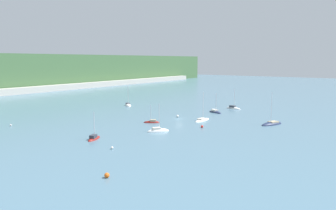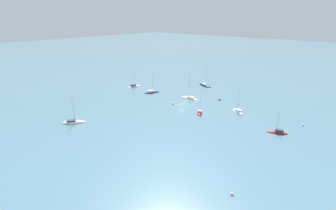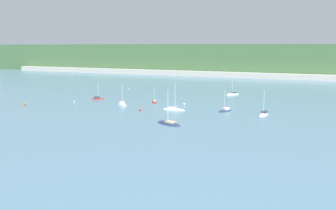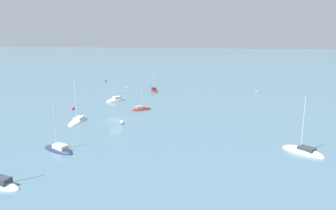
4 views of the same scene
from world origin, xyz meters
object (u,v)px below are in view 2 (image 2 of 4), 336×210
object	(u,v)px
sailboat_5	(238,112)
sailboat_7	(74,123)
sailboat_2	(277,133)
mooring_buoy_0	(232,194)
sailboat_0	(200,113)
sailboat_6	(190,98)
sailboat_3	(152,93)
mooring_buoy_4	(173,103)
sailboat_1	(205,86)
mooring_buoy_1	(220,100)
sailboat_4	(134,87)
mooring_buoy_2	(303,125)

from	to	relation	value
sailboat_5	sailboat_7	xyz separation A→B (m)	(34.26, 41.71, -0.01)
sailboat_2	mooring_buoy_0	world-z (taller)	sailboat_2
sailboat_0	sailboat_6	world-z (taller)	sailboat_6
sailboat_2	sailboat_6	size ratio (longest dim) A/B	0.75
sailboat_6	mooring_buoy_0	xyz separation A→B (m)	(-40.85, 42.69, 0.20)
sailboat_3	mooring_buoy_4	size ratio (longest dim) A/B	9.77
sailboat_1	sailboat_5	xyz separation A→B (m)	(-28.03, 22.67, 0.03)
mooring_buoy_4	mooring_buoy_1	bearing A→B (deg)	-124.63
sailboat_1	sailboat_2	size ratio (longest dim) A/B	1.44
sailboat_1	sailboat_4	world-z (taller)	sailboat_1
mooring_buoy_0	mooring_buoy_4	xyz separation A→B (m)	(41.41, -32.68, 0.13)
sailboat_4	mooring_buoy_1	xyz separation A→B (m)	(-40.43, -7.96, 0.25)
mooring_buoy_0	mooring_buoy_2	size ratio (longest dim) A/B	0.95
sailboat_0	sailboat_1	xyz separation A→B (m)	(18.74, -32.03, -0.04)
sailboat_4	sailboat_3	bearing A→B (deg)	-84.23
sailboat_4	mooring_buoy_4	xyz separation A→B (m)	(-29.66, 7.63, 0.29)
sailboat_3	sailboat_5	xyz separation A→B (m)	(-38.95, -2.12, -0.02)
sailboat_1	sailboat_7	size ratio (longest dim) A/B	1.07
mooring_buoy_1	sailboat_3	bearing A→B (deg)	19.31
sailboat_4	mooring_buoy_0	world-z (taller)	sailboat_4
sailboat_7	mooring_buoy_2	bearing A→B (deg)	-11.48
sailboat_3	sailboat_4	world-z (taller)	sailboat_4
sailboat_7	sailboat_2	bearing A→B (deg)	-16.62
sailboat_2	sailboat_6	xyz separation A→B (m)	(37.82, -9.88, -0.07)
sailboat_3	mooring_buoy_0	distance (m)	69.81
sailboat_6	mooring_buoy_4	size ratio (longest dim) A/B	11.97
sailboat_2	sailboat_7	size ratio (longest dim) A/B	0.74
sailboat_0	sailboat_6	size ratio (longest dim) A/B	0.64
sailboat_4	mooring_buoy_0	xyz separation A→B (m)	(-71.07, 40.32, 0.15)
sailboat_7	sailboat_5	bearing A→B (deg)	0.17
sailboat_4	mooring_buoy_2	distance (m)	72.16
sailboat_2	sailboat_5	world-z (taller)	sailboat_5
sailboat_7	mooring_buoy_0	size ratio (longest dim) A/B	17.82
sailboat_5	mooring_buoy_1	distance (m)	13.70
sailboat_1	sailboat_7	xyz separation A→B (m)	(6.23, 64.39, 0.02)
sailboat_3	mooring_buoy_0	xyz separation A→B (m)	(-58.14, 38.64, 0.17)
sailboat_0	sailboat_4	xyz separation A→B (m)	(42.59, -8.92, 0.03)
sailboat_3	mooring_buoy_1	xyz separation A→B (m)	(-27.50, -9.63, 0.27)
sailboat_0	mooring_buoy_2	world-z (taller)	sailboat_0
sailboat_7	mooring_buoy_1	bearing A→B (deg)	14.71
mooring_buoy_4	mooring_buoy_2	bearing A→B (deg)	-166.24
sailboat_1	mooring_buoy_4	xyz separation A→B (m)	(-5.81, 30.74, 0.35)
sailboat_6	sailboat_7	size ratio (longest dim) A/B	0.99
sailboat_5	sailboat_6	distance (m)	21.74
sailboat_5	mooring_buoy_1	bearing A→B (deg)	3.80
sailboat_4	sailboat_0	bearing A→B (deg)	-88.66
sailboat_5	sailboat_3	bearing A→B (deg)	40.21
sailboat_3	mooring_buoy_0	bearing A→B (deg)	-97.49
mooring_buoy_1	mooring_buoy_2	bearing A→B (deg)	170.69
sailboat_6	mooring_buoy_0	bearing A→B (deg)	134.45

